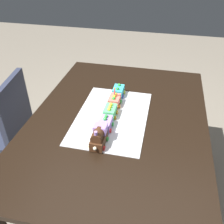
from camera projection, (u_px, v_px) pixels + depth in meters
ground_plane at (117, 197)px, 1.85m from camera, size 8.00×8.00×0.00m
dining_table at (118, 133)px, 1.49m from camera, size 1.40×1.00×0.74m
chair at (5, 129)px, 1.77m from camera, size 0.45×0.45×0.86m
cake_board at (112, 116)px, 1.44m from camera, size 0.60×0.40×0.00m
cake_locomotive at (99, 137)px, 1.22m from camera, size 0.14×0.08×0.12m
cake_car_flatbed_lavender at (105, 124)px, 1.33m from camera, size 0.10×0.08×0.07m
cake_car_caboose_mint_green at (110, 111)px, 1.42m from camera, size 0.10×0.08×0.07m
cake_car_tanker_coral at (114, 101)px, 1.52m from camera, size 0.10×0.08×0.07m
cake_car_gondola_turquoise at (118, 91)px, 1.61m from camera, size 0.10×0.08×0.07m
birthday_candle at (115, 91)px, 1.48m from camera, size 0.01×0.01×0.06m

